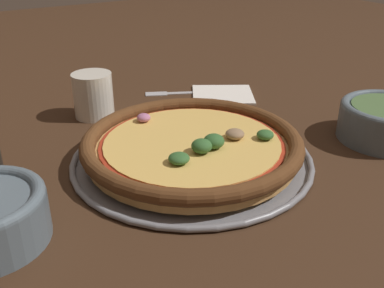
{
  "coord_description": "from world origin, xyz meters",
  "views": [
    {
      "loc": [
        -0.31,
        -0.5,
        0.32
      ],
      "look_at": [
        0.0,
        0.0,
        0.03
      ],
      "focal_mm": 42.0,
      "sensor_mm": 36.0,
      "label": 1
    }
  ],
  "objects_px": {
    "pizza_tray": "(192,158)",
    "drinking_cup": "(93,95)",
    "napkin": "(223,94)",
    "pizza": "(192,145)",
    "fork": "(180,93)"
  },
  "relations": [
    {
      "from": "pizza_tray",
      "to": "drinking_cup",
      "type": "xyz_separation_m",
      "value": [
        -0.06,
        0.24,
        0.04
      ]
    },
    {
      "from": "pizza_tray",
      "to": "napkin",
      "type": "bearing_deg",
      "value": 45.72
    },
    {
      "from": "pizza_tray",
      "to": "pizza",
      "type": "bearing_deg",
      "value": -62.39
    },
    {
      "from": "pizza_tray",
      "to": "pizza",
      "type": "distance_m",
      "value": 0.02
    },
    {
      "from": "pizza_tray",
      "to": "drinking_cup",
      "type": "relative_size",
      "value": 4.43
    },
    {
      "from": "pizza_tray",
      "to": "fork",
      "type": "xyz_separation_m",
      "value": [
        0.14,
        0.27,
        -0.0
      ]
    },
    {
      "from": "fork",
      "to": "pizza_tray",
      "type": "bearing_deg",
      "value": 88.86
    },
    {
      "from": "napkin",
      "to": "fork",
      "type": "relative_size",
      "value": 1.04
    },
    {
      "from": "pizza_tray",
      "to": "fork",
      "type": "relative_size",
      "value": 2.29
    },
    {
      "from": "napkin",
      "to": "drinking_cup",
      "type": "bearing_deg",
      "value": 172.51
    },
    {
      "from": "pizza",
      "to": "napkin",
      "type": "relative_size",
      "value": 2.0
    },
    {
      "from": "drinking_cup",
      "to": "fork",
      "type": "bearing_deg",
      "value": 6.59
    },
    {
      "from": "napkin",
      "to": "fork",
      "type": "xyz_separation_m",
      "value": [
        -0.07,
        0.06,
        -0.0
      ]
    },
    {
      "from": "pizza",
      "to": "drinking_cup",
      "type": "height_order",
      "value": "drinking_cup"
    },
    {
      "from": "pizza",
      "to": "fork",
      "type": "distance_m",
      "value": 0.3
    }
  ]
}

